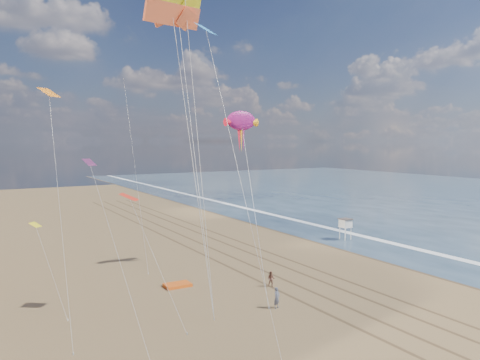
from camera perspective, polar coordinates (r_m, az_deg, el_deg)
name	(u,v)px	position (r m, az deg, el deg)	size (l,w,h in m)	color
wet_sand	(306,230)	(71.98, 8.09, -6.09)	(260.00, 260.00, 0.00)	#42301E
foam	(328,228)	(74.62, 10.63, -5.74)	(260.00, 260.00, 0.00)	white
tracks	(248,258)	(54.73, 1.00, -9.50)	(7.68, 120.00, 0.01)	brown
lifeguard_stand	(345,223)	(66.08, 12.74, -5.18)	(1.59, 1.59, 2.88)	silver
grounded_kite	(178,285)	(44.92, -7.63, -12.56)	(2.41, 1.53, 0.27)	#FF6115
show_kite	(241,121)	(51.00, 0.15, 7.19)	(4.68, 7.18, 20.69)	#94166B
kite_flyer_a	(277,298)	(39.07, 4.51, -14.11)	(0.62, 0.41, 1.71)	slate
kite_flyer_b	(271,279)	(44.39, 3.82, -11.94)	(0.72, 0.56, 1.47)	#955F4B
small_kites	(111,117)	(41.04, -15.41, 7.45)	(12.08, 21.23, 16.70)	#298ADF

